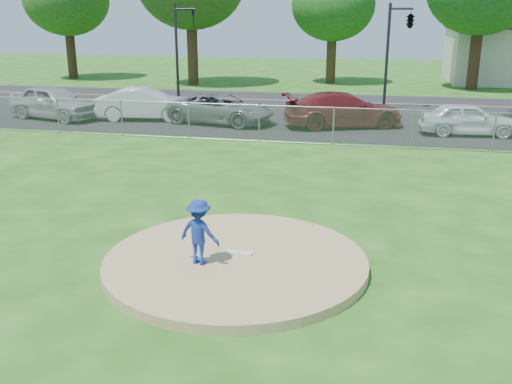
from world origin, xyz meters
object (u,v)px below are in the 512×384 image
(traffic_signal_left, at_px, (180,44))
(parked_car_gray, at_px, (221,109))
(traffic_signal_center, at_px, (408,22))
(pitcher, at_px, (199,232))
(parked_car_darkred, at_px, (343,110))
(parked_car_pearl, at_px, (468,119))
(parked_car_white, at_px, (146,104))
(traffic_cone, at_px, (195,116))
(parked_car_silver, at_px, (54,102))

(traffic_signal_left, distance_m, parked_car_gray, 8.02)
(traffic_signal_center, height_order, pitcher, traffic_signal_center)
(parked_car_darkred, height_order, parked_car_pearl, parked_car_darkred)
(traffic_signal_left, xyz_separation_m, parked_car_darkred, (9.89, -5.99, -2.56))
(parked_car_white, xyz_separation_m, parked_car_pearl, (15.00, -0.64, -0.08))
(traffic_cone, xyz_separation_m, parked_car_white, (-2.62, 0.35, 0.45))
(parked_car_silver, bearing_deg, pitcher, -125.43)
(parked_car_gray, xyz_separation_m, parked_car_darkred, (5.74, 0.35, 0.09))
(traffic_signal_left, distance_m, parked_car_silver, 8.46)
(pitcher, height_order, parked_car_gray, pitcher)
(parked_car_white, distance_m, parked_car_gray, 3.89)
(pitcher, relative_size, parked_car_silver, 0.27)
(parked_car_pearl, bearing_deg, parked_car_silver, 85.87)
(traffic_signal_center, relative_size, traffic_cone, 8.60)
(traffic_signal_left, relative_size, parked_car_silver, 1.15)
(pitcher, bearing_deg, parked_car_darkred, -82.02)
(traffic_signal_left, distance_m, parked_car_white, 6.67)
(parked_car_silver, distance_m, parked_car_pearl, 19.57)
(pitcher, bearing_deg, parked_car_pearl, -100.43)
(pitcher, xyz_separation_m, parked_car_silver, (-12.44, 15.58, -0.03))
(traffic_signal_center, height_order, parked_car_darkred, traffic_signal_center)
(traffic_cone, xyz_separation_m, parked_car_darkred, (7.01, 0.51, 0.47))
(parked_car_gray, height_order, parked_car_darkred, parked_car_darkred)
(traffic_cone, relative_size, parked_car_gray, 0.13)
(traffic_signal_center, xyz_separation_m, parked_car_darkred, (-2.84, -5.99, -3.81))
(parked_car_silver, xyz_separation_m, parked_car_pearl, (19.57, 0.05, -0.13))
(traffic_signal_center, bearing_deg, parked_car_pearl, -69.54)
(traffic_signal_center, relative_size, parked_car_pearl, 1.37)
(parked_car_darkred, bearing_deg, parked_car_pearl, -119.10)
(traffic_signal_center, relative_size, pitcher, 4.21)
(traffic_signal_left, relative_size, traffic_cone, 8.60)
(parked_car_gray, bearing_deg, parked_car_pearl, -80.20)
(pitcher, bearing_deg, parked_car_white, -50.08)
(traffic_signal_left, relative_size, parked_car_darkred, 1.02)
(traffic_signal_left, height_order, parked_car_gray, traffic_signal_left)
(traffic_signal_center, bearing_deg, parked_car_gray, -143.55)
(pitcher, height_order, parked_car_pearl, pitcher)
(parked_car_white, height_order, parked_car_gray, parked_car_white)
(traffic_signal_center, distance_m, parked_car_silver, 18.74)
(pitcher, relative_size, traffic_cone, 2.04)
(traffic_signal_left, height_order, traffic_signal_center, same)
(traffic_signal_center, distance_m, parked_car_darkred, 7.64)
(pitcher, xyz_separation_m, traffic_cone, (-5.25, 15.91, -0.53))
(pitcher, distance_m, parked_car_gray, 16.55)
(traffic_signal_left, distance_m, traffic_signal_center, 12.79)
(parked_car_gray, xyz_separation_m, parked_car_pearl, (11.11, -0.44, -0.01))
(parked_car_gray, bearing_deg, pitcher, -154.01)
(parked_car_darkred, bearing_deg, parked_car_silver, 72.68)
(traffic_cone, distance_m, parked_car_white, 2.68)
(parked_car_pearl, bearing_deg, parked_car_gray, 83.46)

